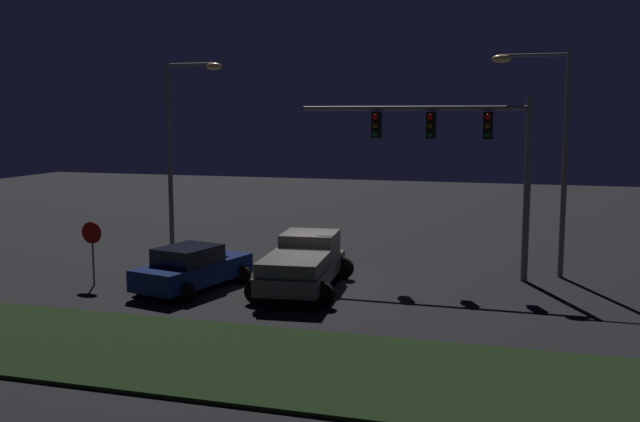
{
  "coord_description": "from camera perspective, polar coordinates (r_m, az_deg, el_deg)",
  "views": [
    {
      "loc": [
        7.08,
        -23.48,
        5.87
      ],
      "look_at": [
        -0.18,
        1.14,
        2.43
      ],
      "focal_mm": 40.36,
      "sensor_mm": 36.0,
      "label": 1
    }
  ],
  "objects": [
    {
      "name": "traffic_signal_gantry",
      "position": [
        26.18,
        10.86,
        5.38
      ],
      "size": [
        8.32,
        0.56,
        6.5
      ],
      "color": "slate",
      "rests_on": "ground_plane"
    },
    {
      "name": "car_sedan",
      "position": [
        24.68,
        -10.1,
        -4.48
      ],
      "size": [
        3.12,
        4.7,
        1.51
      ],
      "rotation": [
        0.0,
        0.0,
        1.34
      ],
      "color": "navy",
      "rests_on": "ground_plane"
    },
    {
      "name": "street_lamp_left",
      "position": [
        30.97,
        -11.03,
        6.07
      ],
      "size": [
        2.57,
        0.44,
        8.09
      ],
      "color": "slate",
      "rests_on": "ground_plane"
    },
    {
      "name": "ground_plane",
      "position": [
        25.22,
        -0.34,
        -5.82
      ],
      "size": [
        80.0,
        80.0,
        0.0
      ],
      "primitive_type": "plane",
      "color": "black"
    },
    {
      "name": "street_lamp_right",
      "position": [
        27.1,
        17.76,
        5.72
      ],
      "size": [
        2.77,
        0.44,
        8.12
      ],
      "color": "slate",
      "rests_on": "ground_plane"
    },
    {
      "name": "pickup_truck",
      "position": [
        24.24,
        -1.29,
        -3.95
      ],
      "size": [
        3.22,
        5.56,
        1.8
      ],
      "rotation": [
        0.0,
        0.0,
        1.66
      ],
      "color": "#514C47",
      "rests_on": "ground_plane"
    },
    {
      "name": "stop_sign",
      "position": [
        25.95,
        -17.62,
        -2.28
      ],
      "size": [
        0.76,
        0.08,
        2.23
      ],
      "color": "slate",
      "rests_on": "ground_plane"
    },
    {
      "name": "grass_median",
      "position": [
        17.9,
        -8.0,
        -11.41
      ],
      "size": [
        23.04,
        5.21,
        0.1
      ],
      "primitive_type": "cube",
      "color": "black",
      "rests_on": "ground_plane"
    }
  ]
}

